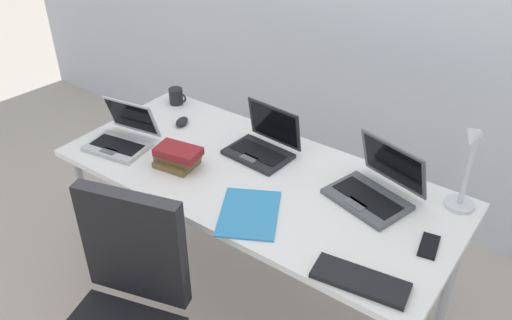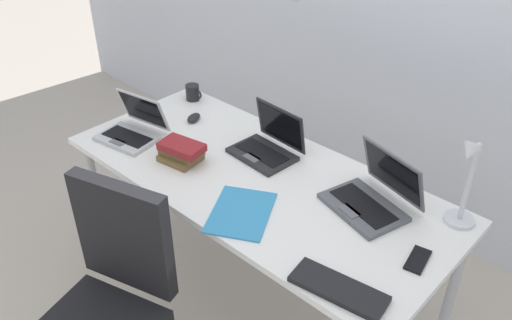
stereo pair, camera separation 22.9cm
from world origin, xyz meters
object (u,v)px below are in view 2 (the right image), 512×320
(desk_lamp, at_px, (466,184))
(laptop_front_right, at_px, (372,197))
(cell_phone, at_px, (418,260))
(paper_folder_mid_desk, at_px, (241,212))
(laptop_back_right, at_px, (268,145))
(laptop_by_keyboard, at_px, (132,129))
(coffee_mug, at_px, (193,92))
(computer_mouse, at_px, (194,118))
(external_keyboard, at_px, (338,289))
(book_stack, at_px, (181,152))

(desk_lamp, distance_m, laptop_front_right, 0.36)
(cell_phone, bearing_deg, paper_folder_mid_desk, -170.57)
(laptop_back_right, bearing_deg, laptop_by_keyboard, -150.10)
(paper_folder_mid_desk, height_order, coffee_mug, coffee_mug)
(laptop_by_keyboard, height_order, laptop_back_right, laptop_back_right)
(computer_mouse, distance_m, coffee_mug, 0.25)
(laptop_by_keyboard, relative_size, paper_folder_mid_desk, 1.04)
(paper_folder_mid_desk, bearing_deg, laptop_by_keyboard, 175.34)
(external_keyboard, bearing_deg, paper_folder_mid_desk, 163.64)
(external_keyboard, distance_m, coffee_mug, 1.55)
(external_keyboard, height_order, cell_phone, external_keyboard)
(desk_lamp, height_order, coffee_mug, desk_lamp)
(coffee_mug, bearing_deg, book_stack, -46.23)
(laptop_front_right, xyz_separation_m, book_stack, (-0.83, -0.30, 0.00))
(computer_mouse, distance_m, book_stack, 0.38)
(desk_lamp, bearing_deg, book_stack, -159.61)
(laptop_front_right, height_order, external_keyboard, laptop_front_right)
(desk_lamp, relative_size, paper_folder_mid_desk, 1.29)
(desk_lamp, xyz_separation_m, laptop_front_right, (-0.31, -0.12, -0.15))
(external_keyboard, relative_size, coffee_mug, 2.92)
(external_keyboard, xyz_separation_m, cell_phone, (0.13, 0.31, -0.01))
(laptop_by_keyboard, bearing_deg, laptop_back_right, 29.90)
(laptop_front_right, xyz_separation_m, cell_phone, (0.30, -0.16, -0.04))
(external_keyboard, bearing_deg, coffee_mug, 148.28)
(laptop_by_keyboard, bearing_deg, book_stack, 4.40)
(paper_folder_mid_desk, bearing_deg, external_keyboard, -7.91)
(external_keyboard, relative_size, book_stack, 1.46)
(laptop_back_right, relative_size, paper_folder_mid_desk, 1.00)
(coffee_mug, bearing_deg, computer_mouse, -40.67)
(laptop_back_right, height_order, paper_folder_mid_desk, laptop_back_right)
(laptop_by_keyboard, xyz_separation_m, paper_folder_mid_desk, (0.81, -0.07, -0.04))
(desk_lamp, xyz_separation_m, paper_folder_mid_desk, (-0.66, -0.51, -0.19))
(desk_lamp, xyz_separation_m, book_stack, (-1.13, -0.42, -0.15))
(laptop_front_right, relative_size, external_keyboard, 1.18)
(desk_lamp, xyz_separation_m, laptop_back_right, (-0.88, -0.11, -0.15))
(computer_mouse, bearing_deg, book_stack, -68.87)
(external_keyboard, bearing_deg, laptop_back_right, 138.88)
(laptop_by_keyboard, distance_m, external_keyboard, 1.34)
(desk_lamp, distance_m, paper_folder_mid_desk, 0.86)
(laptop_back_right, height_order, laptop_front_right, laptop_front_right)
(cell_phone, xyz_separation_m, coffee_mug, (-1.55, 0.30, 0.04))
(desk_lamp, bearing_deg, laptop_back_right, -173.06)
(laptop_back_right, relative_size, computer_mouse, 3.24)
(laptop_back_right, bearing_deg, cell_phone, -10.93)
(laptop_by_keyboard, xyz_separation_m, book_stack, (0.34, 0.03, 0.00))
(book_stack, bearing_deg, cell_phone, 7.36)
(book_stack, distance_m, paper_folder_mid_desk, 0.48)
(laptop_by_keyboard, relative_size, coffee_mug, 2.85)
(desk_lamp, bearing_deg, computer_mouse, -174.52)
(book_stack, relative_size, coffee_mug, 2.00)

